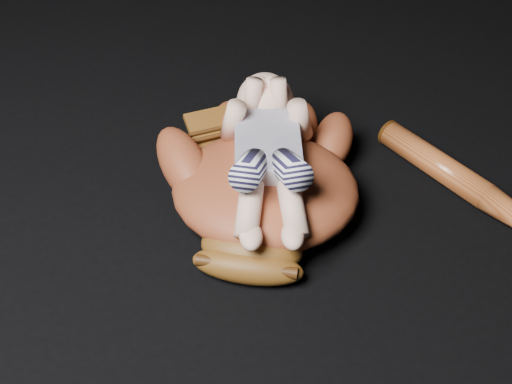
% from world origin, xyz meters
% --- Properties ---
extents(baseball_glove, '(0.51, 0.54, 0.13)m').
position_xyz_m(baseball_glove, '(-0.18, 0.19, 0.07)').
color(baseball_glove, maroon).
rests_on(baseball_glove, ground).
extents(newborn_baby, '(0.24, 0.39, 0.15)m').
position_xyz_m(newborn_baby, '(-0.18, 0.19, 0.12)').
color(newborn_baby, '#E3AD92').
rests_on(newborn_baby, baseball_glove).
extents(baseball_bat, '(0.25, 0.48, 0.05)m').
position_xyz_m(baseball_bat, '(0.18, 0.09, 0.02)').
color(baseball_bat, '#96451D').
rests_on(baseball_bat, ground).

